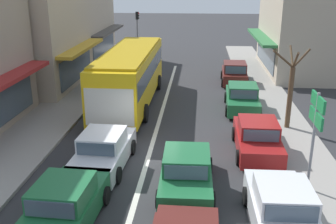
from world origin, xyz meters
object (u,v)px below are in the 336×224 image
at_px(sedan_behind_bus_near, 65,206).
at_px(sedan_queue_far_back, 104,151).
at_px(sedan_queue_gap_filler, 186,172).
at_px(parked_hatchback_kerb_rear, 234,74).
at_px(parked_sedan_kerb_front, 282,210).
at_px(parked_sedan_kerb_third, 242,98).
at_px(parked_sedan_kerb_second, 257,138).
at_px(traffic_light_downstreet, 137,27).
at_px(directional_road_sign, 316,119).
at_px(pedestrian_with_handbag_near, 106,70).
at_px(street_tree_right, 290,91).
at_px(city_bus, 130,73).

xyz_separation_m(sedan_behind_bus_near, sedan_queue_far_back, (0.23, 3.94, 0.00)).
relative_size(sedan_queue_gap_filler, parked_hatchback_kerb_rear, 1.13).
distance_m(parked_sedan_kerb_front, parked_hatchback_kerb_rear, 17.10).
distance_m(sedan_behind_bus_near, parked_sedan_kerb_third, 13.18).
distance_m(parked_sedan_kerb_second, traffic_light_downstreet, 22.08).
bearing_deg(parked_hatchback_kerb_rear, parked_sedan_kerb_front, -89.80).
height_order(sedan_behind_bus_near, parked_sedan_kerb_front, same).
bearing_deg(parked_sedan_kerb_front, sedan_queue_gap_filler, 143.70).
relative_size(parked_sedan_kerb_second, directional_road_sign, 1.17).
bearing_deg(pedestrian_with_handbag_near, parked_hatchback_kerb_rear, 7.95).
bearing_deg(parked_sedan_kerb_third, parked_hatchback_kerb_rear, 89.87).
bearing_deg(parked_hatchback_kerb_rear, sedan_queue_gap_filler, -100.63).
relative_size(traffic_light_downstreet, street_tree_right, 1.05).
height_order(city_bus, parked_sedan_kerb_second, city_bus).
bearing_deg(directional_road_sign, street_tree_right, 85.15).
height_order(parked_sedan_kerb_third, directional_road_sign, directional_road_sign).
distance_m(parked_sedan_kerb_second, pedestrian_with_handbag_near, 13.73).
bearing_deg(directional_road_sign, sedan_queue_far_back, 169.60).
relative_size(city_bus, sedan_queue_gap_filler, 2.57).
height_order(sedan_queue_far_back, traffic_light_downstreet, traffic_light_downstreet).
relative_size(city_bus, traffic_light_downstreet, 2.59).
xyz_separation_m(city_bus, sedan_behind_bus_near, (0.09, -12.06, -1.22)).
bearing_deg(parked_sedan_kerb_second, parked_hatchback_kerb_rear, 90.31).
bearing_deg(directional_road_sign, sedan_behind_bus_near, -161.64).
bearing_deg(parked_sedan_kerb_front, sedan_behind_bus_near, -177.23).
height_order(sedan_queue_far_back, pedestrian_with_handbag_near, pedestrian_with_handbag_near).
relative_size(parked_sedan_kerb_second, street_tree_right, 1.05).
height_order(parked_sedan_kerb_front, pedestrian_with_handbag_near, pedestrian_with_handbag_near).
distance_m(city_bus, sedan_queue_far_back, 8.22).
height_order(sedan_queue_gap_filler, parked_sedan_kerb_front, same).
bearing_deg(parked_sedan_kerb_third, parked_sedan_kerb_second, -89.25).
relative_size(sedan_queue_far_back, directional_road_sign, 1.19).
xyz_separation_m(sedan_behind_bus_near, pedestrian_with_handbag_near, (-2.55, 16.17, 0.40)).
bearing_deg(traffic_light_downstreet, sedan_queue_far_back, -84.64).
xyz_separation_m(parked_sedan_kerb_front, parked_sedan_kerb_third, (-0.07, 11.25, 0.00)).
bearing_deg(sedan_queue_gap_filler, parked_hatchback_kerb_rear, 79.37).
height_order(parked_sedan_kerb_third, pedestrian_with_handbag_near, pedestrian_with_handbag_near).
bearing_deg(traffic_light_downstreet, city_bus, -82.85).
bearing_deg(sedan_queue_far_back, directional_road_sign, -10.40).
relative_size(parked_hatchback_kerb_rear, street_tree_right, 0.93).
distance_m(parked_sedan_kerb_front, street_tree_right, 8.63).
xyz_separation_m(parked_sedan_kerb_second, directional_road_sign, (1.33, -3.20, 2.04)).
xyz_separation_m(sedan_behind_bus_near, parked_sedan_kerb_third, (6.33, 11.56, 0.00)).
distance_m(parked_sedan_kerb_third, directional_road_sign, 9.33).
distance_m(city_bus, directional_road_sign, 12.33).
relative_size(parked_sedan_kerb_front, parked_hatchback_kerb_rear, 1.13).
bearing_deg(parked_sedan_kerb_second, street_tree_right, 57.33).
distance_m(sedan_queue_gap_filler, traffic_light_downstreet, 24.40).
distance_m(parked_sedan_kerb_third, traffic_light_downstreet, 16.84).
xyz_separation_m(parked_sedan_kerb_front, traffic_light_downstreet, (-8.25, 25.81, 2.19)).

